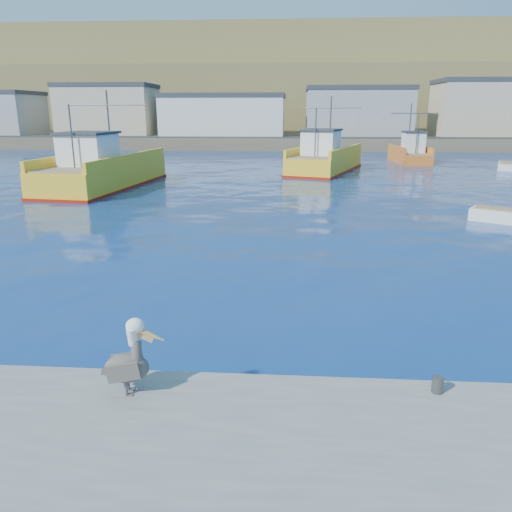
{
  "coord_description": "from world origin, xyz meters",
  "views": [
    {
      "loc": [
        0.36,
        -11.37,
        5.27
      ],
      "look_at": [
        -0.61,
        2.37,
        1.25
      ],
      "focal_mm": 35.0,
      "sensor_mm": 36.0,
      "label": 1
    }
  ],
  "objects": [
    {
      "name": "trawler_yellow_a",
      "position": [
        -13.0,
        23.27,
        1.13
      ],
      "size": [
        6.02,
        13.44,
        6.73
      ],
      "color": "yellow",
      "rests_on": "ground"
    },
    {
      "name": "pelican",
      "position": [
        -2.38,
        -3.79,
        1.1
      ],
      "size": [
        1.15,
        0.55,
        1.41
      ],
      "color": "#595451",
      "rests_on": "dock"
    },
    {
      "name": "trawler_yellow_b",
      "position": [
        3.32,
        34.16,
        1.07
      ],
      "size": [
        7.68,
        12.46,
        6.58
      ],
      "color": "yellow",
      "rests_on": "ground"
    },
    {
      "name": "skiff_mid",
      "position": [
        11.09,
        13.29,
        0.25
      ],
      "size": [
        3.77,
        3.05,
        0.8
      ],
      "color": "silver",
      "rests_on": "ground"
    },
    {
      "name": "ground",
      "position": [
        0.0,
        0.0,
        0.0
      ],
      "size": [
        260.0,
        260.0,
        0.0
      ],
      "primitive_type": "plane",
      "color": "navy",
      "rests_on": "ground"
    },
    {
      "name": "skiff_left",
      "position": [
        -13.74,
        23.74,
        0.29
      ],
      "size": [
        4.35,
        2.49,
        0.9
      ],
      "color": "silver",
      "rests_on": "ground"
    },
    {
      "name": "boat_orange",
      "position": [
        12.79,
        42.98,
        1.0
      ],
      "size": [
        4.04,
        7.78,
        6.0
      ],
      "color": "orange",
      "rests_on": "ground"
    },
    {
      "name": "dock_bollards",
      "position": [
        0.6,
        -3.4,
        0.65
      ],
      "size": [
        36.2,
        0.2,
        0.3
      ],
      "color": "#4C4C4C",
      "rests_on": "dock"
    },
    {
      "name": "skiff_far",
      "position": [
        20.34,
        37.25,
        0.25
      ],
      "size": [
        2.52,
        3.82,
        0.78
      ],
      "color": "silver",
      "rests_on": "ground"
    },
    {
      "name": "far_shore",
      "position": [
        0.0,
        109.2,
        8.98
      ],
      "size": [
        200.0,
        81.0,
        24.0
      ],
      "color": "brown",
      "rests_on": "ground"
    }
  ]
}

